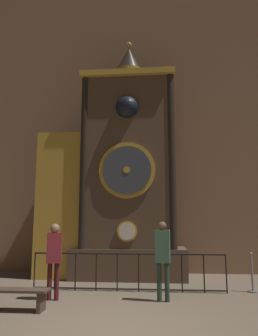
{
  "coord_description": "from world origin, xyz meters",
  "views": [
    {
      "loc": [
        0.86,
        -5.92,
        1.82
      ],
      "look_at": [
        -0.16,
        5.14,
        3.65
      ],
      "focal_mm": 35.0,
      "sensor_mm": 36.0,
      "label": 1
    }
  ],
  "objects_px": {
    "clock_tower": "(115,177)",
    "visitor_near": "(54,253)",
    "visitor_bench": "(16,295)",
    "stanchion_post": "(252,279)",
    "visitor_far": "(163,253)"
  },
  "relations": [
    {
      "from": "clock_tower",
      "to": "visitor_near",
      "type": "xyz_separation_m",
      "value": [
        -1.04,
        -3.16,
        -2.27
      ]
    },
    {
      "from": "visitor_near",
      "to": "visitor_bench",
      "type": "distance_m",
      "value": 1.34
    },
    {
      "from": "visitor_bench",
      "to": "visitor_near",
      "type": "bearing_deg",
      "value": 65.57
    },
    {
      "from": "clock_tower",
      "to": "visitor_near",
      "type": "distance_m",
      "value": 4.02
    },
    {
      "from": "clock_tower",
      "to": "stanchion_post",
      "type": "xyz_separation_m",
      "value": [
        3.91,
        -1.81,
        -3.01
      ]
    },
    {
      "from": "visitor_near",
      "to": "visitor_bench",
      "type": "bearing_deg",
      "value": -126.5
    },
    {
      "from": "visitor_bench",
      "to": "visitor_far",
      "type": "bearing_deg",
      "value": 19.63
    },
    {
      "from": "stanchion_post",
      "to": "visitor_bench",
      "type": "relative_size",
      "value": 0.75
    },
    {
      "from": "visitor_far",
      "to": "stanchion_post",
      "type": "xyz_separation_m",
      "value": [
        2.35,
        1.26,
        -0.77
      ]
    },
    {
      "from": "stanchion_post",
      "to": "visitor_bench",
      "type": "bearing_deg",
      "value": -156.54
    },
    {
      "from": "visitor_far",
      "to": "clock_tower",
      "type": "bearing_deg",
      "value": 124.55
    },
    {
      "from": "clock_tower",
      "to": "visitor_near",
      "type": "bearing_deg",
      "value": -108.28
    },
    {
      "from": "clock_tower",
      "to": "visitor_bench",
      "type": "distance_m",
      "value": 5.36
    },
    {
      "from": "stanchion_post",
      "to": "visitor_bench",
      "type": "xyz_separation_m",
      "value": [
        -5.4,
        -2.35,
        -0.02
      ]
    },
    {
      "from": "visitor_near",
      "to": "visitor_far",
      "type": "bearing_deg",
      "value": -10.17
    }
  ]
}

